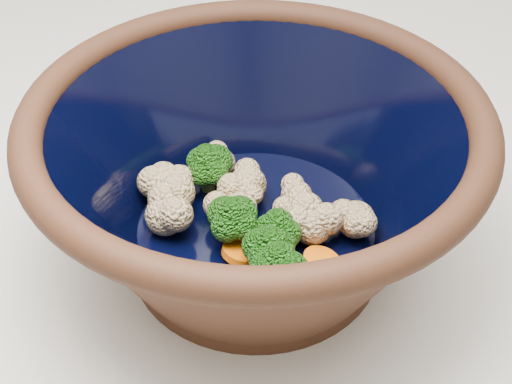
{
  "coord_description": "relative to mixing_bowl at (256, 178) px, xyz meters",
  "views": [
    {
      "loc": [
        0.38,
        -0.43,
        1.33
      ],
      "look_at": [
        0.11,
        -0.11,
        0.97
      ],
      "focal_mm": 50.0,
      "sensor_mm": 36.0,
      "label": 1
    }
  ],
  "objects": [
    {
      "name": "mixing_bowl",
      "position": [
        0.0,
        0.0,
        0.0
      ],
      "size": [
        0.37,
        0.37,
        0.15
      ],
      "rotation": [
        0.0,
        0.0,
        0.13
      ],
      "color": "black",
      "rests_on": "counter"
    },
    {
      "name": "vegetable_pile",
      "position": [
        -0.0,
        -0.01,
        -0.03
      ],
      "size": [
        0.17,
        0.13,
        0.05
      ],
      "color": "#608442",
      "rests_on": "mixing_bowl"
    }
  ]
}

